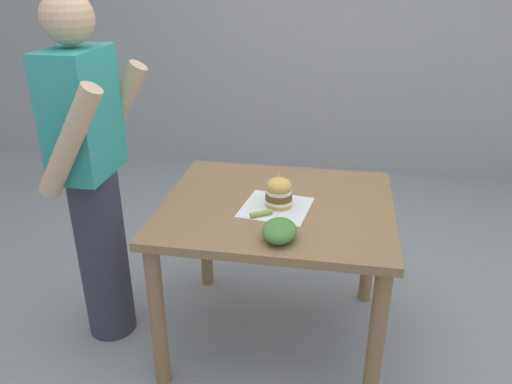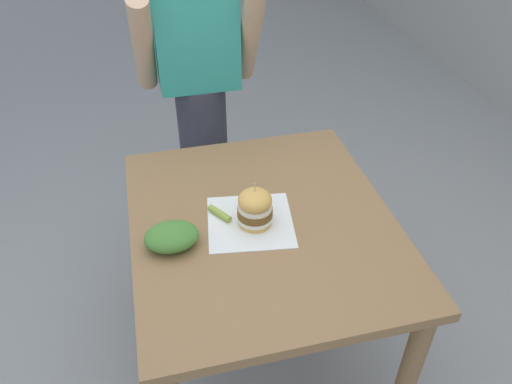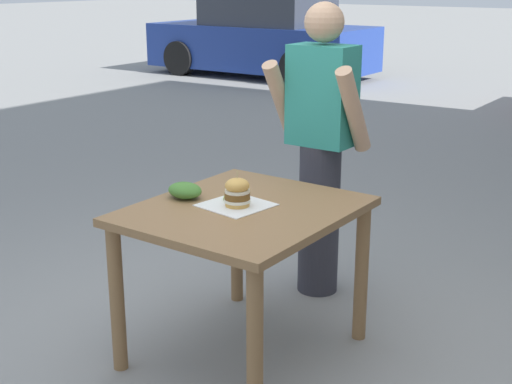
{
  "view_description": "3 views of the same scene",
  "coord_description": "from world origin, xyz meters",
  "px_view_note": "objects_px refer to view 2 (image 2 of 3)",
  "views": [
    {
      "loc": [
        -2.05,
        -0.26,
        1.79
      ],
      "look_at": [
        0.0,
        0.1,
        0.82
      ],
      "focal_mm": 35.0,
      "sensor_mm": 36.0,
      "label": 1
    },
    {
      "loc": [
        -0.34,
        -1.28,
        1.93
      ],
      "look_at": [
        0.0,
        0.1,
        0.82
      ],
      "focal_mm": 35.0,
      "sensor_mm": 36.0,
      "label": 2
    },
    {
      "loc": [
        1.91,
        -2.58,
        1.83
      ],
      "look_at": [
        0.0,
        0.1,
        0.82
      ],
      "focal_mm": 50.0,
      "sensor_mm": 36.0,
      "label": 3
    }
  ],
  "objects_px": {
    "sandwich": "(255,208)",
    "side_salad": "(172,236)",
    "patio_table": "(262,245)",
    "diner_across_table": "(200,87)",
    "pickle_spear": "(220,213)"
  },
  "relations": [
    {
      "from": "patio_table",
      "to": "side_salad",
      "type": "bearing_deg",
      "value": -170.9
    },
    {
      "from": "patio_table",
      "to": "side_salad",
      "type": "xyz_separation_m",
      "value": [
        -0.32,
        -0.05,
        0.16
      ]
    },
    {
      "from": "sandwich",
      "to": "side_salad",
      "type": "xyz_separation_m",
      "value": [
        -0.29,
        -0.04,
        -0.03
      ]
    },
    {
      "from": "patio_table",
      "to": "diner_across_table",
      "type": "bearing_deg",
      "value": 95.79
    },
    {
      "from": "sandwich",
      "to": "side_salad",
      "type": "bearing_deg",
      "value": -171.91
    },
    {
      "from": "patio_table",
      "to": "side_salad",
      "type": "relative_size",
      "value": 5.89
    },
    {
      "from": "pickle_spear",
      "to": "side_salad",
      "type": "distance_m",
      "value": 0.21
    },
    {
      "from": "sandwich",
      "to": "diner_across_table",
      "type": "height_order",
      "value": "diner_across_table"
    },
    {
      "from": "side_salad",
      "to": "patio_table",
      "type": "bearing_deg",
      "value": 9.1
    },
    {
      "from": "side_salad",
      "to": "diner_across_table",
      "type": "xyz_separation_m",
      "value": [
        0.23,
        0.91,
        0.07
      ]
    },
    {
      "from": "patio_table",
      "to": "side_salad",
      "type": "distance_m",
      "value": 0.36
    },
    {
      "from": "sandwich",
      "to": "pickle_spear",
      "type": "relative_size",
      "value": 1.72
    },
    {
      "from": "sandwich",
      "to": "pickle_spear",
      "type": "distance_m",
      "value": 0.14
    },
    {
      "from": "sandwich",
      "to": "diner_across_table",
      "type": "bearing_deg",
      "value": 93.73
    },
    {
      "from": "patio_table",
      "to": "sandwich",
      "type": "height_order",
      "value": "sandwich"
    }
  ]
}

